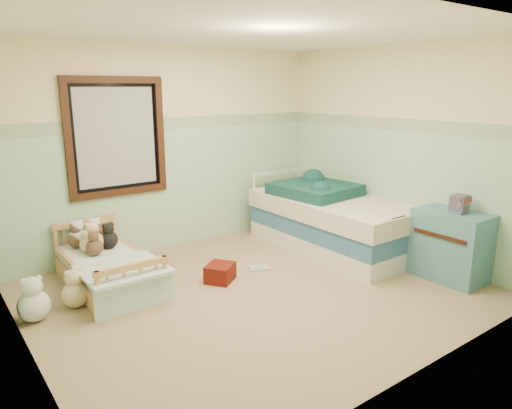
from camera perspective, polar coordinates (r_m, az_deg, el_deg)
floor at (r=4.85m, az=0.22°, el=-10.56°), size 4.20×3.60×0.02m
ceiling at (r=4.43m, az=0.25°, el=20.55°), size 4.20×3.60×0.02m
wall_back at (r=5.99m, az=-10.23°, el=6.56°), size 4.20×0.04×2.50m
wall_front at (r=3.25m, az=19.67°, el=-0.30°), size 4.20×0.04×2.50m
wall_left at (r=3.64m, az=-27.21°, el=0.46°), size 0.04×3.60×2.50m
wall_right at (r=5.96m, az=16.70°, el=6.15°), size 0.04×3.60×2.50m
wainscot_mint at (r=6.06m, az=-9.96°, el=1.86°), size 4.20×0.01×1.50m
border_strip at (r=5.95m, az=-10.30°, el=9.65°), size 4.20×0.01×0.15m
window_frame at (r=5.66m, az=-16.53°, el=7.81°), size 1.16×0.06×1.36m
window_blinds at (r=5.67m, az=-16.56°, el=7.82°), size 0.92×0.01×1.12m
toddler_bed_frame at (r=5.18m, az=-17.44°, el=-8.37°), size 0.71×1.41×0.18m
toddler_mattress at (r=5.12m, az=-17.56°, el=-6.80°), size 0.65×1.35×0.12m
patchwork_quilt at (r=4.71m, az=-15.82°, el=-7.57°), size 0.77×0.71×0.03m
plush_bed_brown at (r=5.49m, az=-20.91°, el=-3.99°), size 0.19×0.19×0.19m
plush_bed_white at (r=5.54m, az=-18.93°, el=-3.57°), size 0.21×0.21×0.21m
plush_bed_tan at (r=5.30m, az=-19.71°, el=-4.61°), size 0.17×0.17×0.17m
plush_bed_dark at (r=5.36m, az=-17.38°, el=-4.09°), size 0.19×0.19×0.19m
plush_floor_cream at (r=4.66m, az=-25.33°, el=-11.06°), size 0.28×0.28×0.28m
plush_floor_tan at (r=4.78m, az=-21.03°, el=-10.12°), size 0.25×0.25×0.25m
twin_bed_frame at (r=6.09m, az=9.30°, el=-4.29°), size 1.05×2.10×0.22m
twin_boxspring at (r=6.03m, az=9.38°, el=-2.31°), size 1.05×2.10×0.22m
twin_mattress at (r=5.97m, az=9.46°, el=-0.28°), size 1.09×2.15×0.22m
teal_blanket at (r=6.10m, az=7.18°, el=1.85°), size 0.98×1.03×0.14m
dresser at (r=5.44m, az=22.52°, el=-4.58°), size 0.46×0.74×0.74m
book_stack at (r=5.29m, az=23.43°, el=0.06°), size 0.21×0.17×0.19m
red_pillow at (r=5.06m, az=-4.37°, el=-8.24°), size 0.39×0.38×0.19m
floor_book at (r=5.40m, az=0.35°, el=-7.68°), size 0.28×0.25×0.02m
extra_plush_0 at (r=5.31m, az=-19.17°, el=-4.25°), size 0.22×0.22×0.22m
extra_plush_1 at (r=5.19m, az=-18.97°, el=-4.93°), size 0.18×0.18×0.18m
extra_plush_2 at (r=5.50m, az=-20.74°, el=-3.84°), size 0.21×0.21×0.21m
extra_plush_3 at (r=5.38m, az=-18.50°, el=-4.14°), size 0.19×0.19×0.19m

